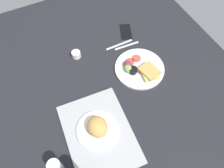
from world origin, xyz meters
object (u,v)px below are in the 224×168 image
(drinking_glass, at_px, (56,168))
(cell_phone, at_px, (126,31))
(serving_tray, at_px, (99,134))
(fork, at_px, (127,46))
(bread_plate_near, at_px, (97,128))
(plate_with_salad, at_px, (140,69))
(knife, at_px, (119,45))
(espresso_cup, at_px, (76,54))

(drinking_glass, xyz_separation_m, cell_phone, (0.65, -0.71, -0.05))
(serving_tray, bearing_deg, fork, -41.76)
(serving_tray, height_order, bread_plate_near, bread_plate_near)
(plate_with_salad, bearing_deg, cell_phone, -13.74)
(fork, height_order, knife, same)
(fork, relative_size, cell_phone, 1.18)
(drinking_glass, xyz_separation_m, knife, (0.57, -0.62, -0.06))
(bread_plate_near, distance_m, knife, 0.61)
(serving_tray, xyz_separation_m, plate_with_salad, (0.26, -0.39, 0.01))
(bread_plate_near, relative_size, fork, 1.25)
(plate_with_salad, xyz_separation_m, knife, (0.24, 0.02, -0.01))
(espresso_cup, height_order, fork, espresso_cup)
(plate_with_salad, xyz_separation_m, drinking_glass, (-0.33, 0.63, 0.04))
(bread_plate_near, xyz_separation_m, fork, (0.45, -0.41, -0.05))
(fork, height_order, cell_phone, cell_phone)
(plate_with_salad, relative_size, drinking_glass, 2.57)
(fork, bearing_deg, plate_with_salad, 86.67)
(drinking_glass, bearing_deg, plate_with_salad, -62.50)
(fork, distance_m, knife, 0.05)
(drinking_glass, distance_m, cell_phone, 0.97)
(serving_tray, height_order, cell_phone, serving_tray)
(espresso_cup, relative_size, knife, 0.29)
(cell_phone, bearing_deg, plate_with_salad, -172.66)
(serving_tray, xyz_separation_m, drinking_glass, (-0.07, 0.24, 0.05))
(serving_tray, distance_m, bread_plate_near, 0.05)
(bread_plate_near, height_order, knife, bread_plate_near)
(plate_with_salad, xyz_separation_m, cell_phone, (0.32, -0.08, -0.01))
(plate_with_salad, xyz_separation_m, espresso_cup, (0.27, 0.31, 0.00))
(plate_with_salad, distance_m, drinking_glass, 0.72)
(bread_plate_near, distance_m, fork, 0.61)
(bread_plate_near, distance_m, espresso_cup, 0.52)
(drinking_glass, xyz_separation_m, espresso_cup, (0.60, -0.33, -0.04))
(drinking_glass, distance_m, espresso_cup, 0.68)
(knife, bearing_deg, serving_tray, 52.54)
(bread_plate_near, bearing_deg, serving_tray, 173.44)
(serving_tray, xyz_separation_m, knife, (0.49, -0.37, -0.01))
(serving_tray, height_order, espresso_cup, espresso_cup)
(serving_tray, distance_m, drinking_glass, 0.26)
(plate_with_salad, bearing_deg, knife, 3.86)
(knife, distance_m, cell_phone, 0.13)
(drinking_glass, bearing_deg, bread_plate_near, -70.00)
(fork, bearing_deg, cell_phone, -112.08)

